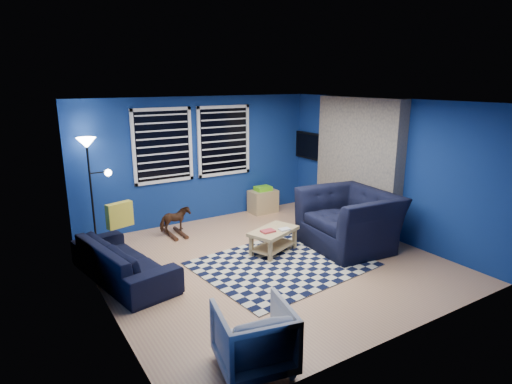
% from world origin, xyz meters
% --- Properties ---
extents(floor, '(5.00, 5.00, 0.00)m').
position_xyz_m(floor, '(0.00, 0.00, 0.00)').
color(floor, tan).
rests_on(floor, ground).
extents(ceiling, '(5.00, 5.00, 0.00)m').
position_xyz_m(ceiling, '(0.00, 0.00, 2.50)').
color(ceiling, white).
rests_on(ceiling, wall_back).
extents(wall_back, '(5.00, 0.00, 5.00)m').
position_xyz_m(wall_back, '(0.00, 2.50, 1.25)').
color(wall_back, navy).
rests_on(wall_back, floor).
extents(wall_left, '(0.00, 5.00, 5.00)m').
position_xyz_m(wall_left, '(-2.50, 0.00, 1.25)').
color(wall_left, navy).
rests_on(wall_left, floor).
extents(wall_right, '(0.00, 5.00, 5.00)m').
position_xyz_m(wall_right, '(2.50, 0.00, 1.25)').
color(wall_right, navy).
rests_on(wall_right, floor).
extents(fireplace, '(0.65, 2.00, 2.50)m').
position_xyz_m(fireplace, '(2.36, 0.50, 1.20)').
color(fireplace, gray).
rests_on(fireplace, floor).
extents(window_left, '(1.17, 0.06, 1.42)m').
position_xyz_m(window_left, '(-0.75, 2.46, 1.60)').
color(window_left, black).
rests_on(window_left, wall_back).
extents(window_right, '(1.17, 0.06, 1.42)m').
position_xyz_m(window_right, '(0.55, 2.46, 1.60)').
color(window_right, black).
rests_on(window_right, wall_back).
extents(tv, '(0.07, 1.00, 0.58)m').
position_xyz_m(tv, '(2.45, 2.00, 1.40)').
color(tv, black).
rests_on(tv, wall_right).
extents(rug, '(2.69, 2.25, 0.02)m').
position_xyz_m(rug, '(0.13, -0.22, 0.01)').
color(rug, black).
rests_on(rug, floor).
extents(sofa, '(2.10, 1.13, 0.58)m').
position_xyz_m(sofa, '(-2.10, 0.59, 0.29)').
color(sofa, black).
rests_on(sofa, floor).
extents(armchair_big, '(1.59, 1.42, 0.97)m').
position_xyz_m(armchair_big, '(1.54, -0.21, 0.49)').
color(armchair_big, black).
rests_on(armchair_big, floor).
extents(armchair_bent, '(0.86, 0.88, 0.68)m').
position_xyz_m(armchair_bent, '(-1.54, -2.10, 0.34)').
color(armchair_bent, gray).
rests_on(armchair_bent, floor).
extents(rocking_horse, '(0.29, 0.57, 0.47)m').
position_xyz_m(rocking_horse, '(-0.80, 1.88, 0.30)').
color(rocking_horse, '#462A16').
rests_on(rocking_horse, floor).
extents(coffee_table, '(0.97, 0.76, 0.43)m').
position_xyz_m(coffee_table, '(0.28, 0.25, 0.29)').
color(coffee_table, tan).
rests_on(coffee_table, rug).
extents(cabinet, '(0.59, 0.40, 0.58)m').
position_xyz_m(cabinet, '(1.37, 2.25, 0.26)').
color(cabinet, tan).
rests_on(cabinet, floor).
extents(floor_lamp, '(0.51, 0.32, 1.88)m').
position_xyz_m(floor_lamp, '(-2.13, 2.22, 1.54)').
color(floor_lamp, black).
rests_on(floor_lamp, floor).
extents(throw_pillow, '(0.43, 0.23, 0.39)m').
position_xyz_m(throw_pillow, '(-1.95, 1.22, 0.77)').
color(throw_pillow, gold).
rests_on(throw_pillow, sofa).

